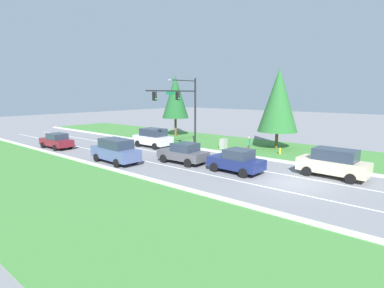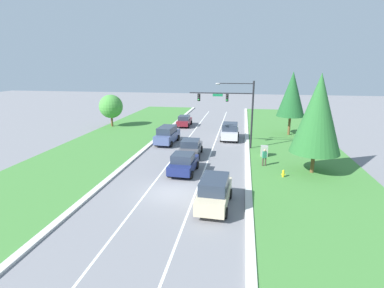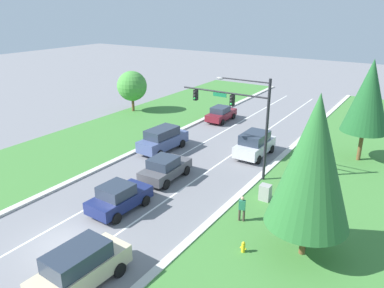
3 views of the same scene
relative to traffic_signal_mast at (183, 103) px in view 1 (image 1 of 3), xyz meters
name	(u,v)px [view 1 (image 1 of 3)]	position (x,y,z in m)	size (l,w,h in m)	color
ground_plane	(291,183)	(-4.00, -13.18, -5.01)	(160.00, 160.00, 0.00)	slate
curb_strip_right	(318,167)	(1.65, -13.18, -4.93)	(0.50, 90.00, 0.15)	beige
curb_strip_left	(249,206)	(-9.65, -13.18, -4.93)	(0.50, 90.00, 0.15)	beige
grass_verge_right	(336,157)	(6.90, -13.18, -4.97)	(10.00, 90.00, 0.08)	#427F38
grass_verge_left	(182,246)	(-14.90, -13.18, -4.97)	(10.00, 90.00, 0.08)	#427F38
lane_stripe_inner_left	(279,190)	(-5.80, -13.18, -5.00)	(0.14, 81.00, 0.01)	white
lane_stripe_inner_right	(301,178)	(-2.20, -13.18, -5.00)	(0.14, 81.00, 0.01)	white
traffic_signal_mast	(183,103)	(0.00, 0.00, 0.00)	(7.05, 0.41, 7.52)	black
burgundy_sedan	(57,141)	(-7.80, 11.47, -4.18)	(2.02, 4.42, 1.67)	maroon
silver_suv	(153,138)	(-0.49, 4.03, -3.94)	(2.23, 4.54, 2.08)	silver
graphite_sedan	(183,153)	(-4.16, -3.75, -4.12)	(2.26, 4.43, 1.76)	#4C4C51
slate_blue_suv	(115,151)	(-7.81, 0.82, -3.94)	(2.27, 5.12, 2.08)	#475684
champagne_suv	(333,163)	(-0.64, -14.89, -3.95)	(2.24, 4.78, 2.06)	beige
navy_sedan	(236,161)	(-3.91, -8.89, -4.12)	(2.28, 4.22, 1.79)	navy
utility_cabinet	(223,144)	(3.33, -2.84, -4.43)	(0.70, 0.60, 1.16)	#9E9E99
pedestrian	(249,144)	(3.14, -5.97, -4.07)	(0.43, 0.33, 1.69)	#42382D
fire_hydrant	(280,151)	(4.54, -8.66, -4.66)	(0.34, 0.20, 0.70)	gold
conifer_near_right_tree	(175,97)	(7.20, 7.75, 0.45)	(3.61, 3.61, 8.36)	brown
conifer_far_right_tree	(278,100)	(7.14, -7.10, 0.22)	(4.16, 4.16, 8.56)	brown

